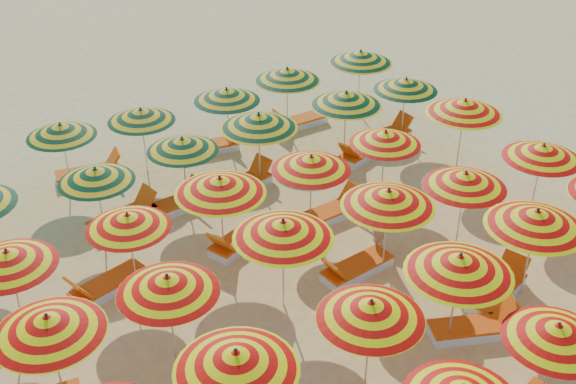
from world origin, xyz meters
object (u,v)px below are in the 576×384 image
object	(u,v)px
umbrella_26	(182,145)
umbrella_27	(259,121)
umbrella_7	(236,361)
lounger_5	(498,291)
lounger_15	(362,152)
umbrella_13	(168,284)
umbrella_3	(557,333)
lounger_9	(107,285)
lounger_13	(172,206)
umbrella_8	(371,310)
umbrella_17	(543,152)
umbrella_15	(388,198)
umbrella_35	(361,57)
umbrella_25	(96,175)
lounger_10	(239,240)
umbrella_19	(128,221)
lounger_17	(90,173)
umbrella_33	(227,95)
umbrella_18	(8,258)
umbrella_32	(141,115)
umbrella_23	(465,107)
umbrella_31	(61,130)
lounger_19	(299,122)
umbrella_12	(48,325)
umbrella_29	(406,85)
lounger_11	(330,213)
beachgoer_a	(379,221)
umbrella_21	(311,163)
umbrella_14	(283,229)
umbrella_10	(536,219)
umbrella_20	(220,185)
umbrella_9	(460,265)
lounger_14	(243,184)
umbrella_34	(287,75)
umbrella_28	(346,99)
lounger_16	(385,136)
lounger_18	(210,147)
umbrella_22	(385,138)
lounger_4	(475,328)

from	to	relation	value
umbrella_26	umbrella_27	bearing A→B (deg)	-7.11
umbrella_7	lounger_5	bearing A→B (deg)	3.68
lounger_15	umbrella_13	bearing A→B (deg)	11.17
umbrella_3	lounger_15	bearing A→B (deg)	71.72
lounger_9	lounger_13	size ratio (longest dim) A/B	1.02
umbrella_8	umbrella_17	xyz separation A→B (m)	(7.01, 2.36, -0.02)
umbrella_15	umbrella_35	bearing A→B (deg)	56.68
umbrella_25	lounger_10	world-z (taller)	umbrella_25
umbrella_19	lounger_17	xyz separation A→B (m)	(0.72, 5.00, -1.49)
umbrella_33	umbrella_18	bearing A→B (deg)	-147.49
umbrella_32	umbrella_18	bearing A→B (deg)	-134.59
umbrella_13	umbrella_23	distance (m)	9.95
umbrella_17	lounger_15	size ratio (longest dim) A/B	1.08
umbrella_7	umbrella_31	xyz separation A→B (m)	(0.28, 9.74, -0.20)
lounger_19	umbrella_13	bearing A→B (deg)	42.96
umbrella_12	umbrella_29	bearing A→B (deg)	22.15
umbrella_32	lounger_11	size ratio (longest dim) A/B	1.09
lounger_13	umbrella_23	bearing A→B (deg)	-22.06
umbrella_35	lounger_15	size ratio (longest dim) A/B	1.44
lounger_13	lounger_10	bearing A→B (deg)	-77.63
umbrella_23	beachgoer_a	world-z (taller)	umbrella_23
umbrella_21	umbrella_14	bearing A→B (deg)	-134.43
umbrella_29	lounger_15	bearing A→B (deg)	-169.65
umbrella_32	umbrella_12	bearing A→B (deg)	-122.81
umbrella_10	umbrella_29	distance (m)	7.46
umbrella_18	beachgoer_a	size ratio (longest dim) A/B	1.32
umbrella_27	lounger_17	size ratio (longest dim) A/B	1.37
umbrella_27	umbrella_20	bearing A→B (deg)	-135.11
umbrella_9	lounger_15	size ratio (longest dim) A/B	1.29
umbrella_15	lounger_14	world-z (taller)	umbrella_15
lounger_10	umbrella_23	bearing A→B (deg)	157.68
umbrella_10	lounger_19	size ratio (longest dim) A/B	1.24
umbrella_34	lounger_17	bearing A→B (deg)	175.73
umbrella_7	umbrella_28	size ratio (longest dim) A/B	0.93
umbrella_3	umbrella_10	bearing A→B (deg)	47.98
umbrella_15	lounger_15	xyz separation A→B (m)	(2.85, 4.46, -1.73)
umbrella_3	lounger_16	bearing A→B (deg)	66.24
umbrella_7	umbrella_34	xyz separation A→B (m)	(6.90, 9.43, -0.02)
umbrella_25	lounger_15	size ratio (longest dim) A/B	1.18
lounger_13	lounger_15	xyz separation A→B (m)	(5.78, -0.25, 0.00)
umbrella_28	lounger_18	world-z (taller)	umbrella_28
lounger_14	umbrella_22	bearing A→B (deg)	-50.40
umbrella_29	lounger_14	size ratio (longest dim) A/B	1.20
umbrella_13	umbrella_22	size ratio (longest dim) A/B	0.99
umbrella_29	umbrella_32	size ratio (longest dim) A/B	1.14
lounger_19	lounger_15	bearing A→B (deg)	98.57
umbrella_10	lounger_4	world-z (taller)	umbrella_10
umbrella_29	lounger_5	xyz separation A→B (m)	(-3.09, -6.80, -1.57)
umbrella_8	umbrella_15	size ratio (longest dim) A/B	1.00
umbrella_12	umbrella_31	size ratio (longest dim) A/B	1.08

